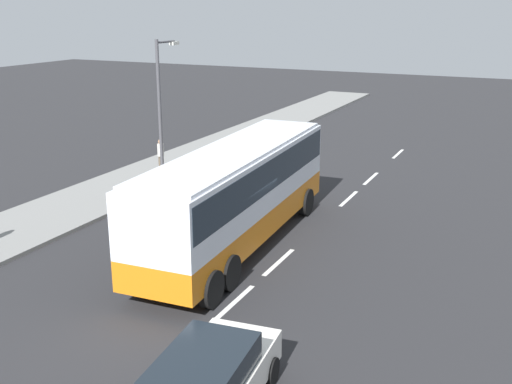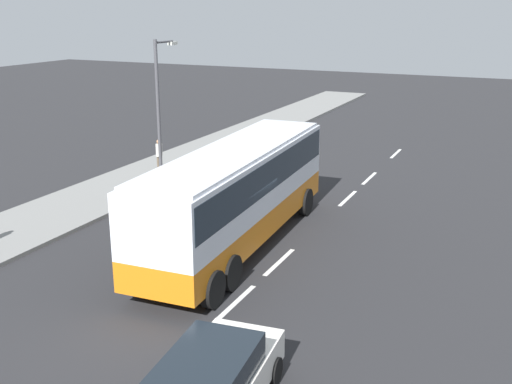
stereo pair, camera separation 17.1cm
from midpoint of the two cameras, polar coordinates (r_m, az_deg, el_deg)
The scene contains 6 objects.
ground_plane at distance 21.11m, azimuth -2.44°, elevation -5.69°, with size 120.00×120.00×0.00m, color #28282B.
sidewalk_curb at distance 25.72m, azimuth -19.00°, elevation -2.24°, with size 80.00×4.00×0.15m, color gray.
lane_centreline at distance 21.26m, azimuth 3.04°, elevation -5.52°, with size 35.58×0.16×0.01m.
coach_bus at distance 20.99m, azimuth -1.95°, elevation 0.53°, with size 11.49×3.19×3.53m.
pedestrian_at_crossing at distance 30.77m, azimuth -9.16°, elevation 3.56°, with size 0.32×0.32×1.67m.
street_lamp at distance 28.87m, azimuth -9.09°, elevation 8.40°, with size 1.76×0.24×6.54m.
Camera 2 is at (-17.29, -8.97, 8.11)m, focal length 42.98 mm.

